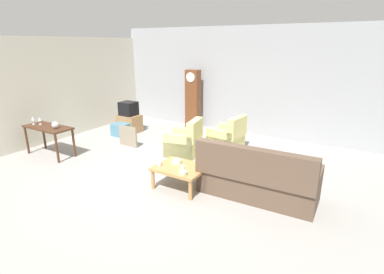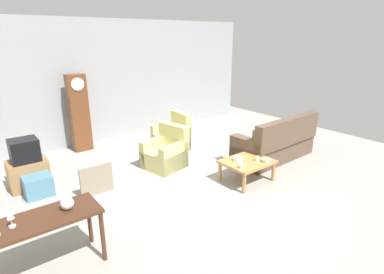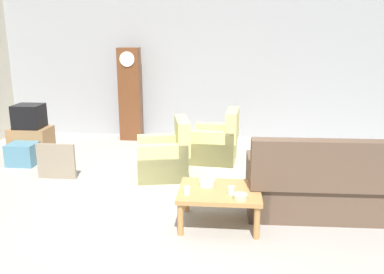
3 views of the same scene
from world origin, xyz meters
name	(u,v)px [view 1 (image 1 of 3)]	position (x,y,z in m)	size (l,w,h in m)	color
ground_plane	(174,170)	(0.00, 0.00, 0.00)	(10.40, 10.40, 0.00)	#999691
garage_door_wall	(239,81)	(0.00, 3.60, 1.60)	(8.40, 0.16, 3.20)	#9EA0A5
pegboard_wall_left	(61,89)	(-4.20, 0.40, 1.44)	(0.12, 6.40, 2.88)	beige
couch_floral	(257,179)	(1.98, -0.23, 0.35)	(2.12, 0.93, 1.04)	brown
armchair_olive_near	(185,143)	(-0.32, 0.96, 0.31)	(0.93, 0.91, 0.92)	#CCC67A
armchair_olive_far	(227,139)	(0.46, 1.83, 0.31)	(0.85, 0.82, 0.92)	#D7CF7C
coffee_table_wood	(180,170)	(0.58, -0.61, 0.37)	(0.96, 0.76, 0.43)	#B27F47
console_table_dark	(48,131)	(-3.18, -0.82, 0.64)	(1.30, 0.56, 0.75)	#472819
grandfather_clock	(193,100)	(-1.39, 3.16, 0.96)	(0.44, 0.30, 1.91)	brown
tv_stand_cabinet	(129,123)	(-2.90, 1.75, 0.27)	(0.68, 0.52, 0.54)	#997047
tv_crt	(128,109)	(-2.90, 1.75, 0.75)	(0.48, 0.44, 0.42)	black
framed_picture_leaning	(128,136)	(-1.98, 0.69, 0.28)	(0.60, 0.05, 0.56)	gray
storage_box_blue	(121,130)	(-2.84, 1.30, 0.19)	(0.47, 0.42, 0.37)	teal
glass_dome_cloche	(55,125)	(-2.88, -0.81, 0.83)	(0.16, 0.16, 0.16)	silver
cup_white_porcelain	(183,168)	(0.72, -0.74, 0.48)	(0.08, 0.08, 0.10)	white
cup_blue_rimmed	(159,164)	(0.22, -0.79, 0.48)	(0.07, 0.07, 0.09)	silver
bowl_white_stacked	(177,161)	(0.43, -0.50, 0.47)	(0.19, 0.19, 0.08)	white
bowl_shallow_green	(183,173)	(0.82, -0.88, 0.47)	(0.16, 0.16, 0.07)	#B2C69E
wine_glass_tall	(33,119)	(-3.64, -0.89, 0.88)	(0.08, 0.08, 0.21)	silver
wine_glass_mid	(40,120)	(-3.49, -0.81, 0.88)	(0.08, 0.08, 0.20)	silver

